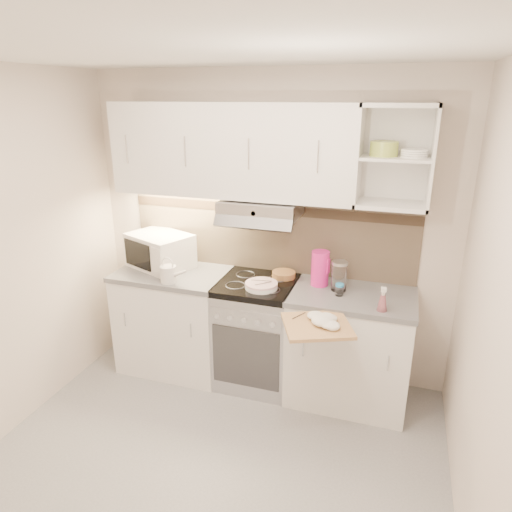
{
  "coord_description": "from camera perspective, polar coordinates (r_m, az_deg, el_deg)",
  "views": [
    {
      "loc": [
        1.02,
        -2.07,
        2.29
      ],
      "look_at": [
        0.04,
        0.95,
        1.17
      ],
      "focal_mm": 32.0,
      "sensor_mm": 36.0,
      "label": 1
    }
  ],
  "objects": [
    {
      "name": "bread_loaf",
      "position": [
        3.7,
        3.48,
        -2.32
      ],
      "size": [
        0.19,
        0.19,
        0.05
      ],
      "primitive_type": "cylinder",
      "color": "#9F6048",
      "rests_on": "electric_range"
    },
    {
      "name": "spice_jar",
      "position": [
        3.42,
        10.39,
        -4.14
      ],
      "size": [
        0.06,
        0.06,
        0.09
      ],
      "rotation": [
        0.0,
        0.0,
        0.08
      ],
      "color": "white",
      "rests_on": "worktop_right"
    },
    {
      "name": "dish_towel",
      "position": [
        3.03,
        8.43,
        -7.88
      ],
      "size": [
        0.25,
        0.21,
        0.07
      ],
      "primitive_type": null,
      "rotation": [
        0.0,
        0.0,
        -0.03
      ],
      "color": "white",
      "rests_on": "cutting_board"
    },
    {
      "name": "spray_bottle",
      "position": [
        3.24,
        15.55,
        -5.43
      ],
      "size": [
        0.07,
        0.07,
        0.19
      ],
      "rotation": [
        0.0,
        0.0,
        0.06
      ],
      "color": "pink",
      "rests_on": "worktop_right"
    },
    {
      "name": "watering_can",
      "position": [
        3.64,
        -10.81,
        -2.16
      ],
      "size": [
        0.25,
        0.13,
        0.21
      ],
      "rotation": [
        0.0,
        0.0,
        -0.13
      ],
      "color": "silver",
      "rests_on": "worktop_left"
    },
    {
      "name": "worktop_right",
      "position": [
        3.48,
        12.02,
        -4.96
      ],
      "size": [
        0.92,
        0.62,
        0.04
      ],
      "primitive_type": "cube",
      "color": "slate",
      "rests_on": "base_cabinet_right"
    },
    {
      "name": "microwave",
      "position": [
        3.97,
        -11.92,
        0.66
      ],
      "size": [
        0.62,
        0.54,
        0.29
      ],
      "rotation": [
        0.0,
        0.0,
        -0.39
      ],
      "color": "silver",
      "rests_on": "worktop_left"
    },
    {
      "name": "base_cabinet_left",
      "position": [
        4.08,
        -10.02,
        -8.04
      ],
      "size": [
        0.9,
        0.6,
        0.86
      ],
      "primitive_type": "cube",
      "color": "white",
      "rests_on": "ground"
    },
    {
      "name": "ground",
      "position": [
        3.26,
        -6.45,
        -25.5
      ],
      "size": [
        3.0,
        3.0,
        0.0
      ],
      "primitive_type": "plane",
      "color": "#959598",
      "rests_on": "ground"
    },
    {
      "name": "room_shell",
      "position": [
        2.73,
        -4.54,
        5.21
      ],
      "size": [
        3.04,
        2.84,
        2.52
      ],
      "color": "beige",
      "rests_on": "ground"
    },
    {
      "name": "base_cabinet_right",
      "position": [
        3.69,
        11.52,
        -11.34
      ],
      "size": [
        0.9,
        0.6,
        0.86
      ],
      "primitive_type": "cube",
      "color": "white",
      "rests_on": "ground"
    },
    {
      "name": "cutting_board",
      "position": [
        3.04,
        7.64,
        -8.62
      ],
      "size": [
        0.54,
        0.52,
        0.02
      ],
      "primitive_type": "cube",
      "rotation": [
        0.0,
        0.0,
        0.41
      ],
      "color": "tan",
      "rests_on": "base_cabinet_right"
    },
    {
      "name": "electric_range",
      "position": [
        3.81,
        0.15,
        -9.5
      ],
      "size": [
        0.6,
        0.6,
        0.9
      ],
      "color": "#B7B7BC",
      "rests_on": "ground"
    },
    {
      "name": "glass_jar",
      "position": [
        3.48,
        10.34,
        -2.45
      ],
      "size": [
        0.12,
        0.12,
        0.23
      ],
      "rotation": [
        0.0,
        0.0,
        0.43
      ],
      "color": "white",
      "rests_on": "worktop_right"
    },
    {
      "name": "plate_stack",
      "position": [
        3.49,
        0.67,
        -3.69
      ],
      "size": [
        0.25,
        0.25,
        0.05
      ],
      "rotation": [
        0.0,
        0.0,
        0.33
      ],
      "color": "white",
      "rests_on": "electric_range"
    },
    {
      "name": "pink_pitcher",
      "position": [
        3.54,
        8.02,
        -1.54
      ],
      "size": [
        0.15,
        0.14,
        0.27
      ],
      "rotation": [
        0.0,
        0.0,
        -0.35
      ],
      "color": "#DE2089",
      "rests_on": "worktop_right"
    },
    {
      "name": "worktop_left",
      "position": [
        3.9,
        -10.4,
        -2.16
      ],
      "size": [
        0.92,
        0.62,
        0.04
      ],
      "primitive_type": "cube",
      "color": "slate",
      "rests_on": "base_cabinet_left"
    }
  ]
}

